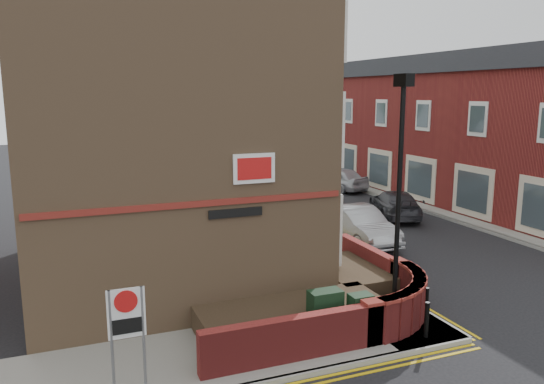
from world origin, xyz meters
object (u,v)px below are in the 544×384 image
Objects in this scene: lamppost at (398,203)px; utility_cabinet_large at (325,314)px; silver_car_near at (358,225)px; zone_sign at (127,322)px.

lamppost reaches higher than utility_cabinet_large.
lamppost reaches higher than silver_car_near.
silver_car_near is at bearing 39.27° from zone_sign.
zone_sign is at bearing -140.15° from silver_car_near.
zone_sign is at bearing -173.93° from lamppost.
zone_sign is 12.95m from silver_car_near.
lamppost is at bearing 6.07° from zone_sign.
lamppost is 3.24m from utility_cabinet_large.
zone_sign is 0.50× the size of silver_car_near.
utility_cabinet_large is 0.55× the size of zone_sign.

